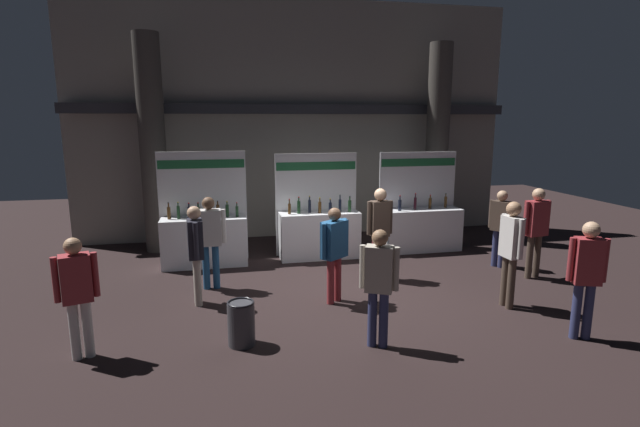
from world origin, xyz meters
TOP-DOWN VIEW (x-y plane):
  - ground_plane at (0.00, 0.00)m, footprint 24.00×24.00m
  - hall_colonnade at (0.00, 4.38)m, footprint 11.16×1.35m
  - exhibitor_booth_0 at (-2.38, 2.19)m, footprint 1.83×0.66m
  - exhibitor_booth_1 at (0.09, 2.26)m, footprint 1.85×0.66m
  - exhibitor_booth_2 at (2.56, 2.36)m, footprint 1.89×0.66m
  - trash_bin at (-1.82, -1.67)m, footprint 0.37×0.37m
  - visitor_0 at (-0.02, -2.10)m, footprint 0.48×0.35m
  - visitor_1 at (2.85, -2.47)m, footprint 0.49×0.33m
  - visitor_2 at (3.60, 0.78)m, footprint 0.37×0.44m
  - visitor_3 at (-2.45, -0.03)m, footprint 0.27×0.52m
  - visitor_4 at (3.85, -0.00)m, footprint 0.58×0.30m
  - visitor_5 at (-2.24, 0.68)m, footprint 0.58×0.25m
  - visitor_6 at (-3.84, -1.61)m, footprint 0.51×0.33m
  - visitor_7 at (2.51, -1.21)m, footprint 0.23×0.53m
  - visitor_8 at (-0.21, -0.43)m, footprint 0.52×0.46m
  - visitor_9 at (0.92, 0.58)m, footprint 0.51×0.24m

SIDE VIEW (x-z plane):
  - ground_plane at x=0.00m, z-range 0.00..0.00m
  - trash_bin at x=-1.82m, z-range 0.00..0.62m
  - exhibitor_booth_2 at x=2.56m, z-range -0.55..1.73m
  - exhibitor_booth_1 at x=0.09m, z-range -0.54..1.75m
  - exhibitor_booth_0 at x=-2.38m, z-range -0.57..1.80m
  - visitor_2 at x=3.60m, z-range 0.14..1.75m
  - visitor_6 at x=-3.84m, z-range 0.14..1.74m
  - visitor_0 at x=-0.02m, z-range 0.14..1.77m
  - visitor_8 at x=-0.21m, z-range 0.16..1.78m
  - visitor_3 at x=-2.45m, z-range 0.15..1.82m
  - visitor_1 at x=2.85m, z-range 0.15..1.83m
  - visitor_5 at x=-2.24m, z-range 0.17..1.86m
  - visitor_7 at x=2.51m, z-range 0.16..1.91m
  - visitor_9 at x=0.92m, z-range 0.16..1.92m
  - visitor_4 at x=3.85m, z-range 0.18..1.94m
  - hall_colonnade at x=0.00m, z-range -0.08..5.89m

